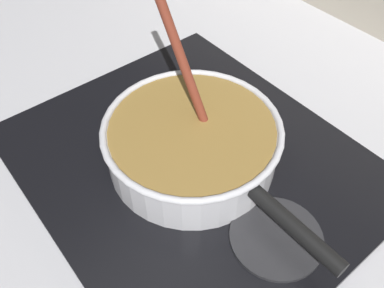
{
  "coord_description": "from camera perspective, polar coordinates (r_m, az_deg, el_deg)",
  "views": [
    {
      "loc": [
        0.37,
        -0.04,
        0.51
      ],
      "look_at": [
        0.04,
        0.23,
        0.05
      ],
      "focal_mm": 37.9,
      "sensor_mm": 36.0,
      "label": 1
    }
  ],
  "objects": [
    {
      "name": "burner_ring",
      "position": [
        0.65,
        0.0,
        -1.9
      ],
      "size": [
        0.19,
        0.19,
        0.01
      ],
      "primitive_type": "torus",
      "color": "#592D0C",
      "rests_on": "hob_plate"
    },
    {
      "name": "spare_burner",
      "position": [
        0.58,
        11.75,
        -12.68
      ],
      "size": [
        0.13,
        0.13,
        0.01
      ],
      "primitive_type": "cylinder",
      "color": "#262628",
      "rests_on": "hob_plate"
    },
    {
      "name": "hob_plate",
      "position": [
        0.66,
        0.0,
        -2.47
      ],
      "size": [
        0.56,
        0.48,
        0.01
      ],
      "primitive_type": "cube",
      "color": "black",
      "rests_on": "ground"
    },
    {
      "name": "ground",
      "position": [
        0.65,
        -18.61,
        -11.22
      ],
      "size": [
        2.4,
        1.6,
        0.04
      ],
      "primitive_type": "cube",
      "color": "#B7B7BC"
    },
    {
      "name": "cooking_pan",
      "position": [
        0.62,
        0.07,
        0.29
      ],
      "size": [
        0.42,
        0.27,
        0.32
      ],
      "color": "silver",
      "rests_on": "hob_plate"
    }
  ]
}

